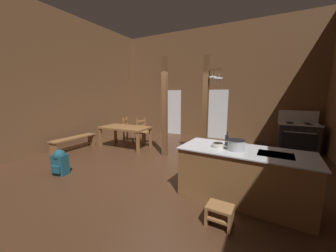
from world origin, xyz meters
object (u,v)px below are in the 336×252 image
(bench_along_left_wall, at_px, (74,141))
(kitchen_island, at_px, (243,175))
(dining_table, at_px, (125,129))
(ladderback_chair_by_post, at_px, (129,130))
(backpack, at_px, (60,161))
(bottle_tall_on_counter, at_px, (227,140))
(mixing_bowl_on_counter, at_px, (218,145))
(ladderback_chair_near_window, at_px, (143,131))
(stockpot_on_counter, at_px, (236,145))
(stove_range, at_px, (297,137))
(step_stool, at_px, (220,214))

(bench_along_left_wall, bearing_deg, kitchen_island, -6.17)
(dining_table, distance_m, ladderback_chair_by_post, 1.02)
(backpack, xyz_separation_m, bottle_tall_on_counter, (3.56, 1.01, 0.70))
(mixing_bowl_on_counter, height_order, bottle_tall_on_counter, bottle_tall_on_counter)
(dining_table, height_order, bottle_tall_on_counter, bottle_tall_on_counter)
(ladderback_chair_by_post, bearing_deg, backpack, -78.09)
(dining_table, height_order, ladderback_chair_by_post, ladderback_chair_by_post)
(ladderback_chair_near_window, relative_size, bench_along_left_wall, 0.62)
(bench_along_left_wall, xyz_separation_m, bottle_tall_on_counter, (5.05, -0.44, 0.71))
(kitchen_island, xyz_separation_m, mixing_bowl_on_counter, (-0.45, -0.03, 0.49))
(dining_table, xyz_separation_m, bottle_tall_on_counter, (3.73, -1.51, 0.36))
(kitchen_island, height_order, ladderback_chair_near_window, ladderback_chair_near_window)
(dining_table, relative_size, ladderback_chair_by_post, 1.83)
(kitchen_island, xyz_separation_m, backpack, (-3.89, -0.86, -0.14))
(kitchen_island, relative_size, bench_along_left_wall, 1.44)
(mixing_bowl_on_counter, bearing_deg, bottle_tall_on_counter, 55.97)
(stockpot_on_counter, bearing_deg, stove_range, 70.99)
(bench_along_left_wall, relative_size, stockpot_on_counter, 4.31)
(mixing_bowl_on_counter, bearing_deg, ladderback_chair_near_window, 143.96)
(dining_table, bearing_deg, ladderback_chair_by_post, 122.79)
(stove_range, bearing_deg, backpack, -137.16)
(backpack, bearing_deg, ladderback_chair_near_window, 89.72)
(ladderback_chair_near_window, height_order, bench_along_left_wall, ladderback_chair_near_window)
(stockpot_on_counter, bearing_deg, bench_along_left_wall, 172.75)
(backpack, bearing_deg, dining_table, 93.80)
(bottle_tall_on_counter, bearing_deg, step_stool, -82.50)
(ladderback_chair_by_post, height_order, stockpot_on_counter, stockpot_on_counter)
(kitchen_island, xyz_separation_m, ladderback_chair_by_post, (-4.59, 2.49, -0.00))
(dining_table, xyz_separation_m, stockpot_on_counter, (3.93, -1.74, 0.35))
(mixing_bowl_on_counter, bearing_deg, stove_range, 66.72)
(dining_table, height_order, mixing_bowl_on_counter, mixing_bowl_on_counter)
(dining_table, height_order, ladderback_chair_near_window, ladderback_chair_near_window)
(dining_table, bearing_deg, stockpot_on_counter, -23.87)
(kitchen_island, relative_size, backpack, 3.70)
(kitchen_island, xyz_separation_m, ladderback_chair_near_window, (-3.87, 2.46, -0.00))
(dining_table, distance_m, bench_along_left_wall, 1.73)
(kitchen_island, distance_m, mixing_bowl_on_counter, 0.67)
(ladderback_chair_by_post, height_order, backpack, ladderback_chair_by_post)
(stockpot_on_counter, bearing_deg, ladderback_chair_by_post, 150.04)
(dining_table, bearing_deg, bench_along_left_wall, -140.94)
(stove_range, distance_m, mixing_bowl_on_counter, 4.30)
(stove_range, xyz_separation_m, step_stool, (-1.44, -4.79, -0.30))
(kitchen_island, distance_m, stockpot_on_counter, 0.57)
(bottle_tall_on_counter, bearing_deg, kitchen_island, -23.93)
(mixing_bowl_on_counter, bearing_deg, ladderback_chair_by_post, 148.73)
(ladderback_chair_near_window, bearing_deg, dining_table, -102.73)
(bench_along_left_wall, bearing_deg, backpack, -44.15)
(mixing_bowl_on_counter, bearing_deg, backpack, -166.46)
(kitchen_island, xyz_separation_m, stove_range, (1.24, 3.90, 0.03))
(dining_table, relative_size, mixing_bowl_on_counter, 7.90)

